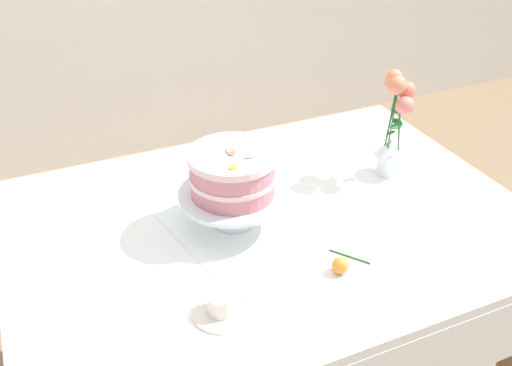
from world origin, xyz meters
TOP-DOWN VIEW (x-y plane):
  - dining_table at (0.00, -0.02)m, footprint 1.40×1.00m
  - linen_napkin at (-0.10, 0.02)m, footprint 0.38×0.38m
  - cake_stand at (-0.10, 0.02)m, footprint 0.29×0.29m
  - layer_cake at (-0.10, 0.02)m, footprint 0.23×0.23m
  - flower_vase at (0.43, 0.07)m, footprint 0.10×0.12m
  - teacup at (-0.25, -0.28)m, footprint 0.13×0.13m
  - fallen_rose at (0.06, -0.27)m, footprint 0.11×0.10m

SIDE VIEW (x-z plane):
  - dining_table at x=0.00m, z-range 0.28..1.02m
  - linen_napkin at x=-0.10m, z-range 0.74..0.74m
  - teacup at x=-0.25m, z-range 0.73..0.79m
  - fallen_rose at x=0.06m, z-range 0.74..0.78m
  - cake_stand at x=-0.10m, z-range 0.77..0.87m
  - layer_cake at x=-0.10m, z-range 0.84..0.96m
  - flower_vase at x=0.43m, z-range 0.74..1.07m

